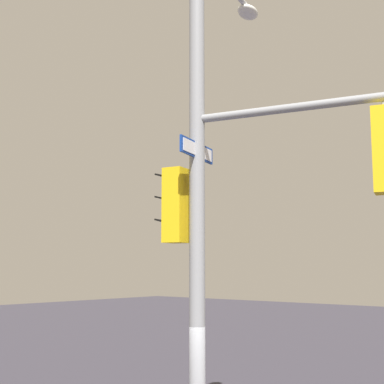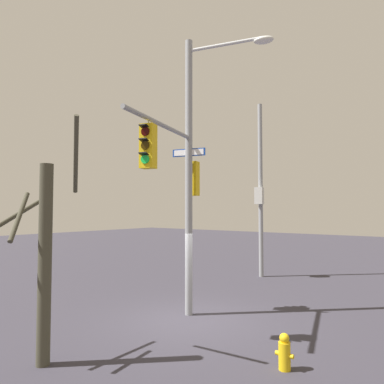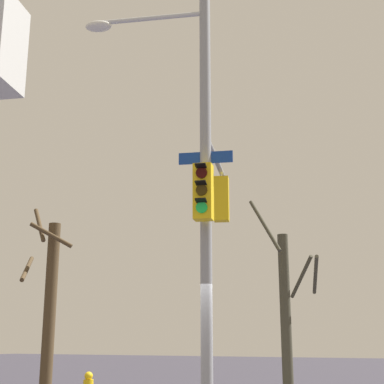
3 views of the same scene
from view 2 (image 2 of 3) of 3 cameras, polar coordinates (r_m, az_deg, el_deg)
ground_plane at (r=11.24m, az=-0.05°, el=-19.50°), size 80.00×80.00×0.00m
main_signal_pole_assembly at (r=10.95m, az=-0.68°, el=5.32°), size 3.17×4.54×8.62m
secondary_pole_assembly at (r=17.99m, az=10.65°, el=0.15°), size 0.48×0.71×8.46m
fire_hydrant at (r=8.22m, az=14.32°, el=-23.24°), size 0.38×0.24×0.73m
bare_tree_behind_pole at (r=8.37m, az=-22.21°, el=-8.98°), size 1.95×1.93×5.19m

